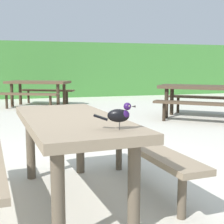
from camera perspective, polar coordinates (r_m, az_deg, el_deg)
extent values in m
plane|color=beige|center=(3.24, -5.23, -13.05)|extent=(60.00, 60.00, 0.00)
cube|color=#428438|center=(12.95, -14.21, 7.20)|extent=(28.00, 1.74, 2.06)
cube|color=#84725B|center=(2.78, -7.17, -1.57)|extent=(0.89, 1.85, 0.07)
cylinder|color=brown|center=(2.16, -9.46, -14.68)|extent=(0.09, 0.09, 0.67)
cylinder|color=brown|center=(2.31, 3.89, -13.01)|extent=(0.09, 0.09, 0.67)
cylinder|color=brown|center=(3.48, -14.13, -6.00)|extent=(0.09, 0.09, 0.67)
cylinder|color=brown|center=(3.58, -5.62, -5.41)|extent=(0.09, 0.09, 0.67)
cube|color=#84725B|center=(3.07, 5.77, -6.13)|extent=(0.41, 1.73, 0.05)
cylinder|color=brown|center=(2.61, 12.21, -13.94)|extent=(0.07, 0.07, 0.39)
cylinder|color=brown|center=(3.70, 1.22, -7.19)|extent=(0.07, 0.07, 0.39)
ellipsoid|color=black|center=(2.19, 1.13, -0.64)|extent=(0.16, 0.12, 0.09)
ellipsoid|color=#2D144C|center=(2.19, 2.21, -0.48)|extent=(0.08, 0.08, 0.06)
sphere|color=#2D144C|center=(2.18, 2.71, 0.99)|extent=(0.05, 0.05, 0.05)
sphere|color=#EAE08C|center=(2.20, 3.02, 1.18)|extent=(0.01, 0.01, 0.01)
sphere|color=#EAE08C|center=(2.16, 3.02, 1.06)|extent=(0.01, 0.01, 0.01)
cone|color=black|center=(2.18, 3.79, 0.98)|extent=(0.03, 0.03, 0.02)
cube|color=black|center=(2.20, -2.00, -0.97)|extent=(0.11, 0.07, 0.04)
cylinder|color=#47423D|center=(2.21, 1.33, -2.33)|extent=(0.01, 0.01, 0.05)
cylinder|color=#47423D|center=(2.18, 1.31, -2.46)|extent=(0.01, 0.01, 0.05)
cube|color=#473828|center=(7.53, 15.30, 4.26)|extent=(1.86, 1.74, 0.07)
cylinder|color=#2E241A|center=(7.44, 9.54, 1.52)|extent=(0.09, 0.09, 0.67)
cylinder|color=#2E241A|center=(7.95, 10.47, 1.92)|extent=(0.09, 0.09, 0.67)
cube|color=#473828|center=(6.86, 14.36, 1.52)|extent=(1.49, 1.32, 0.05)
cylinder|color=#2E241A|center=(7.02, 9.13, 0.00)|extent=(0.07, 0.07, 0.39)
cube|color=#473828|center=(8.24, 15.94, 2.51)|extent=(1.49, 1.32, 0.05)
cylinder|color=#2E241A|center=(8.37, 11.53, 1.23)|extent=(0.07, 0.07, 0.39)
cube|color=brown|center=(9.74, -12.88, 5.14)|extent=(1.95, 1.50, 0.07)
cylinder|color=#382B1D|center=(9.26, -9.47, 2.79)|extent=(0.09, 0.09, 0.67)
cylinder|color=#382B1D|center=(9.76, -8.40, 3.08)|extent=(0.09, 0.09, 0.67)
cylinder|color=#382B1D|center=(9.83, -17.19, 2.84)|extent=(0.09, 0.09, 0.67)
cylinder|color=#382B1D|center=(10.30, -15.83, 3.12)|extent=(0.09, 0.09, 0.67)
cube|color=brown|center=(9.13, -14.56, 3.07)|extent=(1.65, 1.03, 0.05)
cylinder|color=#382B1D|center=(8.90, -10.76, 1.64)|extent=(0.07, 0.07, 0.39)
cylinder|color=#382B1D|center=(9.43, -18.05, 1.75)|extent=(0.07, 0.07, 0.39)
cube|color=brown|center=(10.41, -11.31, 3.76)|extent=(1.65, 1.03, 0.05)
cylinder|color=#382B1D|center=(10.21, -7.93, 2.51)|extent=(0.07, 0.07, 0.39)
cylinder|color=#382B1D|center=(10.68, -14.48, 2.58)|extent=(0.07, 0.07, 0.39)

